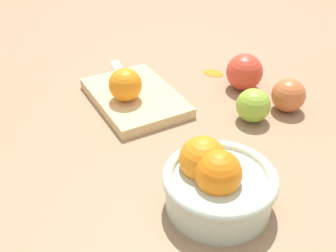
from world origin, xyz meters
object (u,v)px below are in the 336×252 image
cutting_board (135,98)px  apple_front_right (244,72)px  knife (124,78)px  apple_front_center (253,105)px  orange_on_board (125,85)px  apple_front_center_2 (289,95)px  bowl (217,182)px

cutting_board → apple_front_right: size_ratio=2.88×
knife → apple_front_right: bearing=-118.1°
apple_front_right → knife: bearing=61.9°
apple_front_center → orange_on_board: bearing=51.9°
knife → apple_front_center_2: apple_front_center_2 is taller
bowl → apple_front_center: bowl is taller
knife → bowl: bearing=176.9°
orange_on_board → bowl: bearing=-178.5°
cutting_board → knife: knife is taller
apple_front_right → orange_on_board: bearing=80.2°
cutting_board → orange_on_board: (-0.01, 0.03, 0.05)m
apple_front_right → cutting_board: bearing=75.9°
apple_front_center → apple_front_right: apple_front_right is taller
apple_front_right → apple_front_center: bearing=150.8°
orange_on_board → cutting_board: bearing=-60.5°
apple_front_center_2 → apple_front_right: bearing=11.7°
cutting_board → apple_front_right: apple_front_right is taller
apple_front_center → apple_front_center_2: 0.09m
cutting_board → bowl: bearing=177.0°
knife → apple_front_center: 0.30m
cutting_board → apple_front_center: 0.25m
knife → apple_front_center_2: size_ratio=2.22×
knife → apple_front_center: (-0.24, -0.18, 0.01)m
knife → apple_front_center: bearing=-144.2°
apple_front_center → cutting_board: bearing=45.5°
orange_on_board → apple_front_right: size_ratio=0.84×
cutting_board → apple_front_center: size_ratio=3.46×
cutting_board → orange_on_board: size_ratio=3.43×
orange_on_board → knife: bearing=-20.7°
apple_front_center → apple_front_center_2: apple_front_center_2 is taller
cutting_board → apple_front_center_2: 0.32m
orange_on_board → apple_front_right: 0.28m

